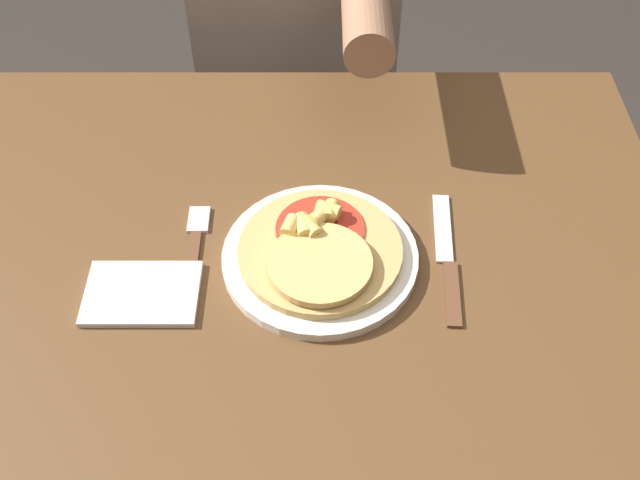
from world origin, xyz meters
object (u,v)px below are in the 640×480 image
at_px(pizza, 319,249).
at_px(person_diner, 297,15).
at_px(plate, 320,257).
at_px(knife, 447,259).
at_px(dining_table, 292,339).
at_px(fork, 194,249).

height_order(pizza, person_diner, person_diner).
relative_size(plate, knife, 1.13).
xyz_separation_m(dining_table, plate, (0.04, 0.04, 0.12)).
relative_size(dining_table, pizza, 4.94).
bearing_deg(pizza, knife, 1.05).
bearing_deg(pizza, plate, 73.38).
bearing_deg(fork, dining_table, -26.55).
xyz_separation_m(pizza, fork, (-0.16, 0.02, -0.02)).
bearing_deg(plate, pizza, -106.62).
height_order(dining_table, plate, plate).
bearing_deg(fork, knife, -3.09).
height_order(pizza, fork, pizza).
bearing_deg(fork, plate, -6.43).
xyz_separation_m(knife, person_diner, (-0.20, 0.62, -0.03)).
relative_size(pizza, fork, 1.19).
bearing_deg(dining_table, fork, 153.45).
relative_size(dining_table, plate, 4.12).
distance_m(fork, person_diner, 0.62).
distance_m(plate, person_diner, 0.63).
xyz_separation_m(dining_table, person_diner, (-0.00, 0.67, 0.08)).
bearing_deg(dining_table, knife, 12.62).
distance_m(plate, pizza, 0.02).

